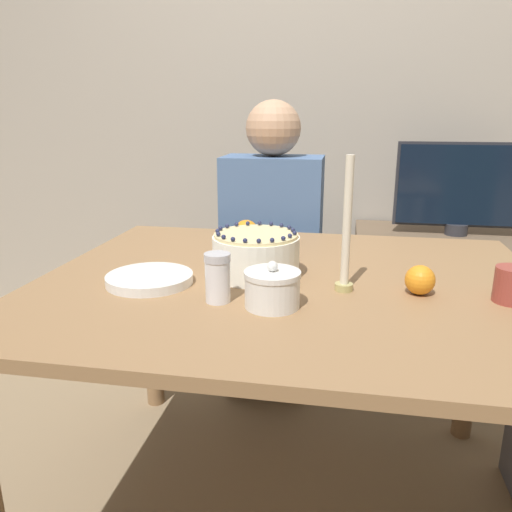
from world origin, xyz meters
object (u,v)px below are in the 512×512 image
Objects in this scene: cake at (256,255)px; sugar_bowl at (272,289)px; person_man_blue_shirt at (272,268)px; sugar_shaker at (218,277)px; tv_monitor at (461,187)px; candle at (346,236)px.

cake is 1.81× the size of sugar_bowl.
person_man_blue_shirt is (-0.06, 0.73, -0.27)m from cake.
person_man_blue_shirt is (-0.14, 0.94, -0.25)m from sugar_bowl.
cake is at bearing 109.54° from sugar_bowl.
sugar_shaker is 0.97m from person_man_blue_shirt.
sugar_shaker is at bearing 90.70° from person_man_blue_shirt.
cake is 0.21m from sugar_shaker.
cake is at bearing 75.97° from sugar_shaker.
cake is 0.41× the size of tv_monitor.
candle is (0.29, 0.13, 0.08)m from sugar_shaker.
candle is at bearing 41.08° from sugar_bowl.
tv_monitor reaches higher than sugar_shaker.
sugar_bowl is at bearing -116.70° from tv_monitor.
sugar_shaker is 0.33m from candle.
person_man_blue_shirt is at bearing 98.49° from sugar_bowl.
sugar_bowl is 0.99m from person_man_blue_shirt.
cake is 0.23m from sugar_bowl.
tv_monitor is (0.78, 1.29, 0.05)m from sugar_shaker.
sugar_bowl is (0.08, -0.22, -0.02)m from cake.
sugar_bowl is 0.11× the size of person_man_blue_shirt.
candle is at bearing -113.08° from tv_monitor.
sugar_shaker is at bearing -121.25° from tv_monitor.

